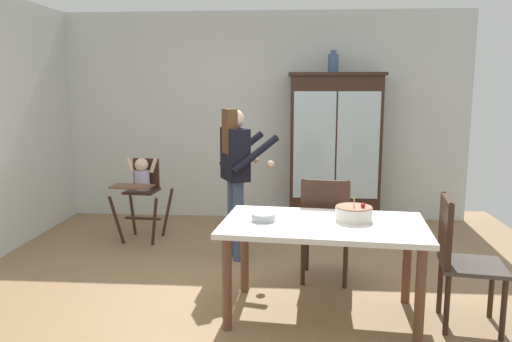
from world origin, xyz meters
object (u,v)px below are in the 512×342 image
object	(u,v)px
adult_person	(236,165)
dining_table	(323,235)
dining_chair_right_end	(458,253)
china_cabinet	(335,149)
high_chair_with_toddler	(142,184)
ceramic_vase	(333,63)
serving_bowl	(263,217)
birthday_cake	(354,213)
dining_chair_far_side	(325,223)

from	to	relation	value
adult_person	dining_table	xyz separation A→B (m)	(0.81, -1.27, -0.32)
adult_person	dining_chair_right_end	xyz separation A→B (m)	(1.78, -1.35, -0.41)
china_cabinet	high_chair_with_toddler	size ratio (longest dim) A/B	2.02
ceramic_vase	serving_bowl	world-z (taller)	ceramic_vase
china_cabinet	birthday_cake	distance (m)	2.63
ceramic_vase	dining_chair_far_side	distance (m)	2.54
birthday_cake	adult_person	bearing A→B (deg)	131.15
high_chair_with_toddler	china_cabinet	bearing A→B (deg)	26.63
high_chair_with_toddler	dining_chair_far_side	size ratio (longest dim) A/B	0.99
china_cabinet	adult_person	distance (m)	1.81
adult_person	high_chair_with_toddler	bearing A→B (deg)	38.75
ceramic_vase	adult_person	distance (m)	2.08
dining_table	dining_chair_far_side	size ratio (longest dim) A/B	1.66
birthday_cake	serving_bowl	distance (m)	0.69
adult_person	dining_table	size ratio (longest dim) A/B	0.96
serving_bowl	dining_chair_far_side	world-z (taller)	dining_chair_far_side
dining_chair_far_side	dining_table	bearing A→B (deg)	91.87
serving_bowl	dining_chair_right_end	distance (m)	1.45
dining_table	adult_person	bearing A→B (deg)	122.39
ceramic_vase	dining_chair_far_side	bearing A→B (deg)	-95.22
high_chair_with_toddler	birthday_cake	world-z (taller)	high_chair_with_toddler
dining_table	dining_chair_far_side	bearing A→B (deg)	85.01
high_chair_with_toddler	adult_person	bearing A→B (deg)	-20.70
adult_person	birthday_cake	size ratio (longest dim) A/B	5.47
serving_bowl	china_cabinet	bearing A→B (deg)	74.53
dining_table	ceramic_vase	bearing A→B (deg)	84.84
china_cabinet	dining_table	distance (m)	2.74
dining_chair_far_side	dining_chair_right_end	bearing A→B (deg)	147.99
high_chair_with_toddler	dining_chair_far_side	world-z (taller)	dining_chair_far_side
ceramic_vase	high_chair_with_toddler	size ratio (longest dim) A/B	0.28
ceramic_vase	dining_table	bearing A→B (deg)	-95.16
birthday_cake	dining_chair_right_end	size ratio (longest dim) A/B	0.29
dining_table	dining_chair_far_side	world-z (taller)	dining_chair_far_side
dining_table	serving_bowl	distance (m)	0.47
dining_chair_right_end	serving_bowl	bearing A→B (deg)	94.41
birthday_cake	serving_bowl	bearing A→B (deg)	-174.92
dining_table	high_chair_with_toddler	bearing A→B (deg)	136.96
dining_chair_far_side	dining_chair_right_end	size ratio (longest dim) A/B	1.00
ceramic_vase	birthday_cake	bearing A→B (deg)	-90.27
dining_table	dining_chair_far_side	distance (m)	0.66
dining_table	serving_bowl	xyz separation A→B (m)	(-0.45, 0.02, 0.12)
high_chair_with_toddler	dining_chair_far_side	xyz separation A→B (m)	(2.00, -1.16, -0.10)
dining_table	serving_bowl	world-z (taller)	serving_bowl
dining_chair_right_end	adult_person	bearing A→B (deg)	61.33
ceramic_vase	dining_chair_right_end	world-z (taller)	ceramic_vase
dining_chair_right_end	high_chair_with_toddler	bearing A→B (deg)	65.53
dining_table	dining_chair_right_end	world-z (taller)	dining_chair_right_end
dining_table	dining_chair_far_side	xyz separation A→B (m)	(0.06, 0.66, -0.09)
high_chair_with_toddler	dining_chair_right_end	distance (m)	3.48
dining_table	birthday_cake	size ratio (longest dim) A/B	5.68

